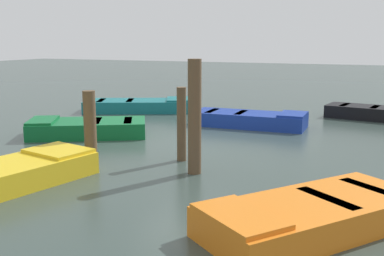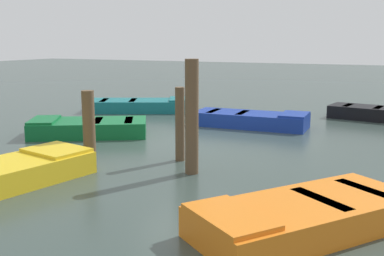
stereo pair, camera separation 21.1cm
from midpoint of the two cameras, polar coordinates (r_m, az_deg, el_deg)
ground_plane at (r=11.34m, az=0.53°, el=-1.74°), size 80.00×80.00×0.00m
rowboat_orange at (r=6.32m, az=14.77°, el=-10.38°), size 3.27×2.88×0.46m
rowboat_green at (r=12.36m, az=-12.21°, el=0.09°), size 2.67×3.25×0.46m
rowboat_blue at (r=13.45m, az=7.79°, el=1.08°), size 1.33×3.27×0.46m
rowboat_teal at (r=16.31m, az=-5.88°, el=2.82°), size 2.76×3.89×0.46m
mooring_piling_center at (r=9.74m, az=-12.02°, el=0.29°), size 0.26×0.26×1.45m
mooring_piling_near_left at (r=9.46m, az=-0.87°, el=0.46°), size 0.19×0.19×1.53m
mooring_piling_far_left at (r=8.48m, az=0.68°, el=1.33°), size 0.25×0.25×2.13m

